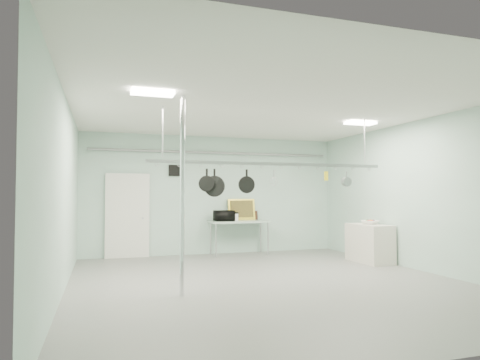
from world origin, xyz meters
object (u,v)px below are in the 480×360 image
object	(u,v)px
microwave	(224,216)
coffee_canister	(236,217)
prep_table	(239,223)
skillet_mid	(214,183)
side_cabinet	(369,243)
fruit_bowl	(370,222)
skillet_left	(207,180)
skillet_right	(247,181)
chrome_pole	(182,195)
pot_rack	(272,162)

from	to	relation	value
microwave	coffee_canister	bearing A→B (deg)	165.56
prep_table	skillet_mid	xyz separation A→B (m)	(-1.54, -3.30, 0.99)
side_cabinet	microwave	bearing A→B (deg)	143.80
prep_table	microwave	xyz separation A→B (m)	(-0.43, -0.02, 0.21)
fruit_bowl	skillet_left	xyz separation A→B (m)	(-4.27, -1.10, 0.93)
skillet_right	skillet_left	bearing A→B (deg)	-177.74
prep_table	fruit_bowl	bearing A→B (deg)	-40.51
skillet_left	skillet_right	size ratio (longest dim) A/B	0.92
skillet_mid	skillet_right	bearing A→B (deg)	25.55
chrome_pole	pot_rack	world-z (taller)	chrome_pole
side_cabinet	skillet_mid	world-z (taller)	skillet_mid
side_cabinet	pot_rack	size ratio (longest dim) A/B	0.25
side_cabinet	skillet_mid	xyz separation A→B (m)	(-4.09, -1.10, 1.37)
chrome_pole	coffee_canister	world-z (taller)	chrome_pole
side_cabinet	coffee_canister	xyz separation A→B (m)	(-2.68, 2.12, 0.55)
side_cabinet	microwave	size ratio (longest dim) A/B	2.36
fruit_bowl	skillet_right	bearing A→B (deg)	-162.57
coffee_canister	skillet_left	world-z (taller)	skillet_left
side_cabinet	skillet_left	distance (m)	4.61
coffee_canister	fruit_bowl	xyz separation A→B (m)	(2.71, -2.12, -0.06)
chrome_pole	microwave	world-z (taller)	chrome_pole
chrome_pole	side_cabinet	size ratio (longest dim) A/B	2.67
fruit_bowl	skillet_left	bearing A→B (deg)	-165.59
pot_rack	coffee_canister	size ratio (longest dim) A/B	24.45
prep_table	skillet_mid	world-z (taller)	skillet_mid
microwave	skillet_left	xyz separation A→B (m)	(-1.25, -3.28, 0.84)
side_cabinet	skillet_mid	bearing A→B (deg)	-164.95
skillet_mid	skillet_left	bearing A→B (deg)	-154.45
fruit_bowl	pot_rack	bearing A→B (deg)	-159.81
pot_rack	skillet_left	xyz separation A→B (m)	(-1.29, 0.00, -0.35)
chrome_pole	skillet_left	xyz separation A→B (m)	(0.61, 0.90, 0.28)
pot_rack	skillet_mid	xyz separation A→B (m)	(-1.14, 0.00, -0.41)
microwave	skillet_right	bearing A→B (deg)	79.61
chrome_pole	pot_rack	distance (m)	2.19
prep_table	pot_rack	xyz separation A→B (m)	(-0.40, -3.30, 1.40)
chrome_pole	skillet_mid	world-z (taller)	chrome_pole
prep_table	microwave	size ratio (longest dim) A/B	3.14
prep_table	pot_rack	world-z (taller)	pot_rack
coffee_canister	fruit_bowl	distance (m)	3.44
pot_rack	fruit_bowl	xyz separation A→B (m)	(2.98, 1.10, -1.28)
skillet_left	coffee_canister	bearing A→B (deg)	76.67
chrome_pole	microwave	xyz separation A→B (m)	(1.87, 4.18, -0.55)
skillet_right	microwave	bearing A→B (deg)	83.98
coffee_canister	skillet_right	world-z (taller)	skillet_right
side_cabinet	skillet_mid	size ratio (longest dim) A/B	2.27
pot_rack	fruit_bowl	world-z (taller)	pot_rack
pot_rack	skillet_right	distance (m)	0.63
pot_rack	skillet_left	bearing A→B (deg)	180.00
prep_table	skillet_left	distance (m)	3.85
microwave	skillet_mid	distance (m)	3.55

